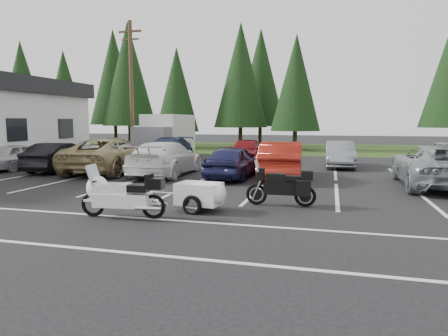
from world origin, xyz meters
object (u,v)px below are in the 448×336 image
Objects in this scene: car_far_1 at (168,150)px; adventure_motorcycle at (281,183)px; box_truck at (163,136)px; car_near_0 at (18,156)px; cargo_trailer at (199,197)px; car_far_0 at (107,149)px; car_near_4 at (233,162)px; utility_pole at (131,87)px; car_near_2 at (111,155)px; car_far_3 at (340,154)px; touring_motorcycle at (122,191)px; car_near_6 at (437,166)px; car_near_1 at (60,157)px; car_near_3 at (166,158)px; car_far_2 at (246,151)px; car_near_5 at (282,160)px.

car_far_1 reaches higher than adventure_motorcycle.
car_near_0 is (-4.42, -8.14, -0.78)m from box_truck.
cargo_trailer is (7.53, -14.81, -1.06)m from box_truck.
car_far_0 reaches higher than car_near_0.
cargo_trailer is at bearing 98.02° from car_near_4.
box_truck is at bearing 113.64° from car_far_1.
car_near_4 is (8.92, -7.90, -3.99)m from utility_pole.
box_truck is at bearing -88.95° from car_near_2.
cargo_trailer is at bearing -109.67° from car_far_3.
utility_pole is 17.72m from cargo_trailer.
car_near_2 is at bearing 140.90° from cargo_trailer.
utility_pole is at bearing 110.95° from touring_motorcycle.
car_near_2 is 1.05× the size of car_near_6.
car_near_1 is 14.41m from car_far_3.
car_near_1 is 16.70m from car_near_6.
car_near_3 is 6.55m from car_far_2.
touring_motorcycle is at bearing 85.05° from car_near_4.
car_near_5 reaches higher than car_far_0.
utility_pole reaches higher than adventure_motorcycle.
utility_pole is 2.16× the size of car_far_3.
car_near_4 is at bearing 76.51° from touring_motorcycle.
box_truck is 1.17× the size of car_near_5.
box_truck is at bearing -29.71° from car_near_6.
car_near_1 is at bearing 1.46° from car_near_4.
car_far_2 is at bearing 102.58° from cargo_trailer.
car_near_2 reaches higher than adventure_motorcycle.
car_near_4 is at bearing -88.24° from car_far_2.
utility_pole is at bearing -37.16° from car_near_5.
cargo_trailer is 0.77× the size of adventure_motorcycle.
car_far_3 is 1.87× the size of adventure_motorcycle.
car_near_0 is 0.66× the size of car_near_2.
car_near_4 is 2.45× the size of cargo_trailer.
adventure_motorcycle is (0.65, -5.76, -0.11)m from car_near_5.
adventure_motorcycle is (12.28, -10.97, -0.03)m from car_far_0.
car_near_5 is at bearing 63.79° from touring_motorcycle.
utility_pole reaches higher than cargo_trailer.
car_near_4 is 5.83m from adventure_motorcycle.
car_far_1 is (3.49, 5.29, 0.05)m from car_near_1.
car_near_2 is at bearing 116.38° from touring_motorcycle.
car_near_5 reaches higher than car_far_2.
adventure_motorcycle is at bearing -101.34° from car_far_3.
car_near_3 reaches higher than car_far_3.
touring_motorcycle is at bearing -57.02° from car_far_0.
car_far_2 reaches higher than car_far_3.
car_near_4 is at bearing -178.51° from car_near_0.
car_near_2 is 9.70m from touring_motorcycle.
car_far_3 is (13.35, 5.43, -0.02)m from car_near_1.
car_near_3 is 11.07m from car_near_6.
car_far_1 reaches higher than car_far_2.
box_truck reaches higher than car_far_1.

